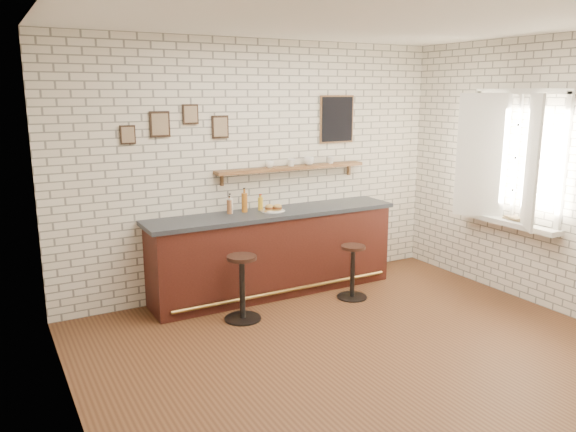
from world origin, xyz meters
name	(u,v)px	position (x,y,z in m)	size (l,w,h in m)	color
ground	(353,347)	(0.00, 0.00, 0.00)	(5.00, 5.00, 0.00)	brown
bar_counter	(274,252)	(0.04, 1.70, 0.51)	(3.10, 0.65, 1.01)	#3F1710
sandwich_plate	(273,211)	(0.03, 1.71, 1.02)	(0.28, 0.28, 0.01)	white
ciabatta_sandwich	(273,207)	(0.04, 1.71, 1.06)	(0.21, 0.15, 0.07)	tan
potato_chips	(271,210)	(0.00, 1.71, 1.02)	(0.24, 0.20, 0.00)	#C29544
bitters_bottle_brown	(230,206)	(-0.47, 1.83, 1.10)	(0.07, 0.07, 0.21)	brown
bitters_bottle_white	(230,205)	(-0.46, 1.83, 1.11)	(0.06, 0.06, 0.24)	beige
bitters_bottle_amber	(244,202)	(-0.28, 1.83, 1.13)	(0.07, 0.07, 0.29)	#9E5819
condiment_bottle_yellow	(261,203)	(-0.07, 1.83, 1.09)	(0.06, 0.06, 0.20)	gold
bar_stool_left	(242,286)	(-0.65, 1.12, 0.38)	(0.40, 0.40, 0.71)	black
bar_stool_right	(353,270)	(0.76, 1.08, 0.34)	(0.36, 0.36, 0.64)	black
wall_shelf	(292,168)	(0.40, 1.90, 1.48)	(2.00, 0.18, 0.18)	brown
shelf_cup_a	(269,164)	(0.09, 1.90, 1.54)	(0.11, 0.11, 0.09)	white
shelf_cup_b	(291,163)	(0.39, 1.90, 1.55)	(0.10, 0.10, 0.09)	white
shelf_cup_c	(309,161)	(0.64, 1.90, 1.55)	(0.13, 0.13, 0.10)	white
shelf_cup_d	(331,160)	(0.97, 1.90, 1.54)	(0.09, 0.09, 0.09)	white
back_wall_decor	(276,121)	(0.23, 1.98, 2.05)	(2.96, 0.02, 0.56)	black
window_sill	(507,222)	(2.40, 0.30, 0.90)	(0.20, 1.35, 0.06)	white
casement_window	(510,158)	(2.36, 0.30, 1.65)	(0.40, 1.30, 1.56)	white
book_lower	(510,220)	(2.38, 0.24, 0.94)	(0.18, 0.24, 0.02)	tan
book_upper	(509,218)	(2.38, 0.25, 0.96)	(0.16, 0.22, 0.02)	tan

